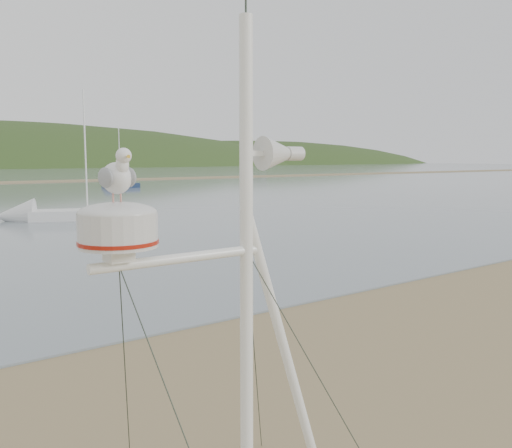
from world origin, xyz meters
TOP-DOWN VIEW (x-y plane):
  - mast_rig at (0.57, -1.24)m, footprint 2.30×2.45m
  - sailboat_blue_far at (21.25, 53.81)m, footprint 2.52×7.29m
  - sailboat_white_near at (5.88, 23.62)m, footprint 7.37×4.45m

SIDE VIEW (x-z plane):
  - sailboat_white_near at x=5.88m, z-range -3.30..3.90m
  - sailboat_blue_far at x=21.25m, z-range -3.24..3.85m
  - mast_rig at x=0.57m, z-range -1.34..3.84m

